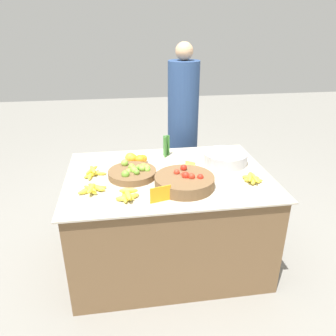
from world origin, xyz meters
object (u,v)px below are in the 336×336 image
object	(u,v)px
lime_bowl	(133,173)
price_sign	(160,194)
metal_bowl	(225,158)
vendor_person	(183,134)
tomato_basket	(185,181)

from	to	relation	value
lime_bowl	price_sign	distance (m)	0.41
lime_bowl	price_sign	world-z (taller)	price_sign
metal_bowl	vendor_person	bearing A→B (deg)	104.51
tomato_basket	metal_bowl	distance (m)	0.51
price_sign	vendor_person	distance (m)	1.30
metal_bowl	price_sign	xyz separation A→B (m)	(-0.56, -0.51, 0.01)
metal_bowl	price_sign	size ratio (longest dim) A/B	2.54
price_sign	tomato_basket	bearing A→B (deg)	28.33
lime_bowl	metal_bowl	xyz separation A→B (m)	(0.71, 0.13, 0.01)
lime_bowl	metal_bowl	bearing A→B (deg)	10.25
metal_bowl	price_sign	distance (m)	0.76
lime_bowl	vendor_person	bearing A→B (deg)	58.93
price_sign	vendor_person	xyz separation A→B (m)	(0.37, 1.24, -0.05)
lime_bowl	tomato_basket	distance (m)	0.39
lime_bowl	tomato_basket	bearing A→B (deg)	-32.70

